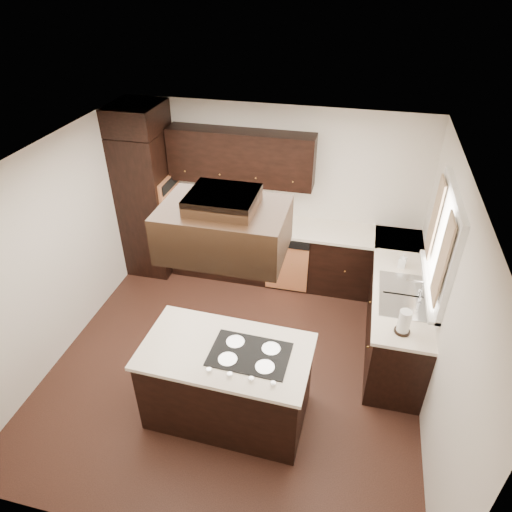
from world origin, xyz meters
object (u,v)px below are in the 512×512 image
Objects in this scene: island at (227,384)px; range_hood at (224,230)px; oven_column at (149,204)px; spice_rack at (215,208)px.

island is 1.73m from range_hood.
oven_column is 1.00m from spice_rack.
range_hood is 2.70m from spice_rack.
island is 1.51× the size of range_hood.
oven_column is at bearing 129.74° from range_hood.
oven_column is at bearing 179.47° from spice_rack.
spice_rack is (1.00, 0.06, 0.02)m from oven_column.
island is at bearing -84.90° from range_hood.
range_hood is (1.88, -2.25, 1.10)m from oven_column.
spice_rack is at bearing 110.68° from range_hood.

